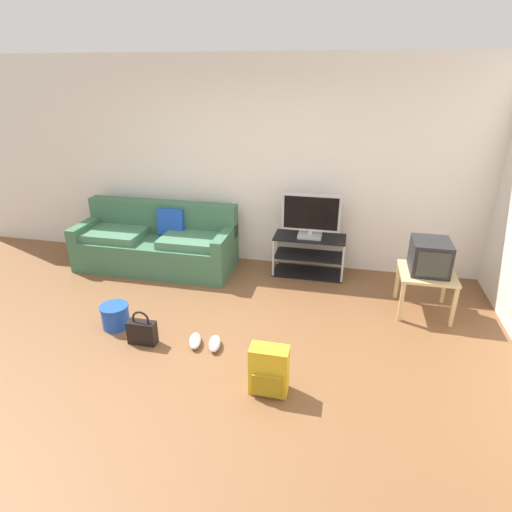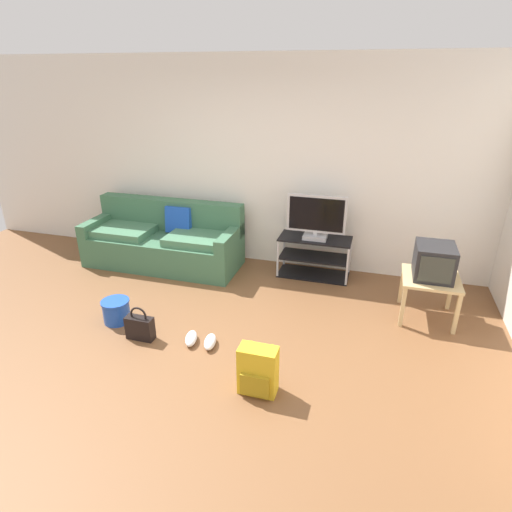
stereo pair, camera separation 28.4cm
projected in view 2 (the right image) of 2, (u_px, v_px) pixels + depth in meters
The scene contains 11 objects.
ground_plane at pixel (188, 360), 3.96m from camera, with size 9.00×9.80×0.02m, color brown.
wall_back at pixel (260, 165), 5.57m from camera, with size 9.00×0.10×2.70m, color silver.
couch at pixel (164, 242), 5.82m from camera, with size 2.11×0.81×0.86m.
tv_stand at pixel (314, 257), 5.49m from camera, with size 0.92×0.42×0.53m.
flat_tv at pixel (316, 218), 5.26m from camera, with size 0.74×0.22×0.57m.
side_table at pixel (430, 283), 4.48m from camera, with size 0.58×0.58×0.48m.
crt_tv at pixel (434, 261), 4.39m from camera, with size 0.39×0.45×0.35m.
backpack at pixel (258, 371), 3.48m from camera, with size 0.32×0.24×0.43m.
handbag at pixel (140, 327), 4.21m from camera, with size 0.28×0.11×0.36m.
cleaning_bucket at pixel (116, 310), 4.51m from camera, with size 0.30×0.30×0.25m.
sneakers_pair at pixel (201, 340), 4.16m from camera, with size 0.37×0.27×0.09m.
Camera 2 is at (1.53, -2.92, 2.47)m, focal length 29.62 mm.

